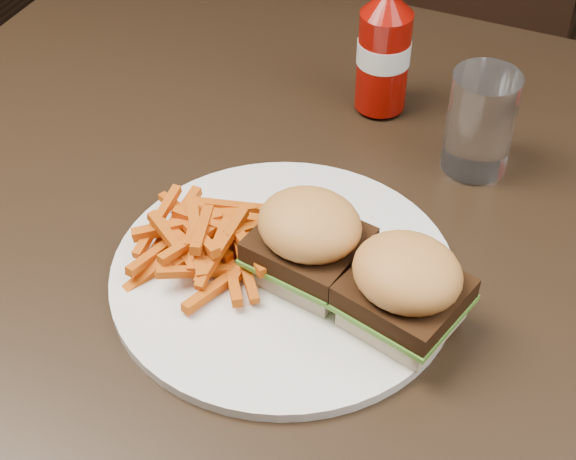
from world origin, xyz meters
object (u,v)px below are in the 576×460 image
at_px(chair_far, 407,113).
at_px(plate, 283,274).
at_px(ketchup_bottle, 383,60).
at_px(tumbler, 480,122).
at_px(dining_table, 426,246).

bearing_deg(chair_far, plate, 72.72).
relative_size(plate, ketchup_bottle, 2.74).
relative_size(chair_far, tumbler, 3.53).
bearing_deg(ketchup_bottle, dining_table, -57.22).
height_order(dining_table, chair_far, dining_table).
bearing_deg(ketchup_bottle, tumbler, -25.98).
distance_m(dining_table, plate, 0.15).
xyz_separation_m(dining_table, plate, (-0.10, -0.11, 0.03)).
bearing_deg(plate, dining_table, 48.39).
height_order(chair_far, plate, plate).
relative_size(dining_table, ketchup_bottle, 10.81).
bearing_deg(dining_table, ketchup_bottle, 122.78).
xyz_separation_m(dining_table, tumbler, (0.01, 0.11, 0.08)).
bearing_deg(dining_table, tumbler, 83.69).
bearing_deg(tumbler, ketchup_bottle, 154.02).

